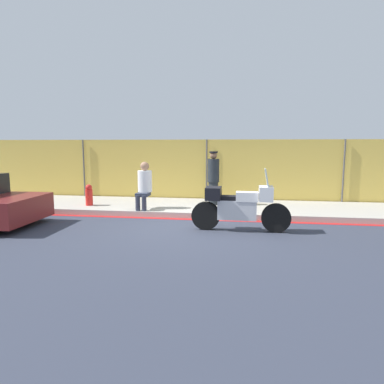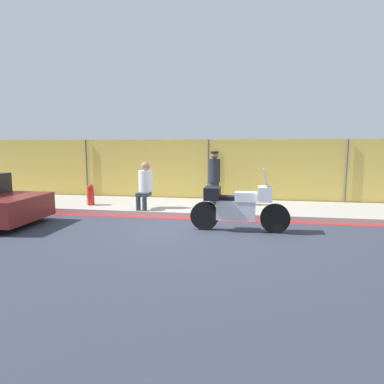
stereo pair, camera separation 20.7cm
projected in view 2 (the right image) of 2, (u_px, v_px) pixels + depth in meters
The scene contains 8 objects.
ground_plane at pixel (191, 227), 8.59m from camera, with size 120.00×120.00×0.00m, color #333847.
sidewalk at pixel (203, 208), 10.79m from camera, with size 33.75×2.62×0.16m.
curb_paint_stripe at pixel (196, 219), 9.44m from camera, with size 33.75×0.18×0.01m.
storefront_fence at pixel (209, 172), 12.02m from camera, with size 32.07×0.17×2.23m.
motorcycle at pixel (238, 206), 8.10m from camera, with size 2.35×0.51×1.51m.
officer_standing at pixel (214, 178), 10.76m from camera, with size 0.37×0.37×1.68m.
person_seated_on_curb at pixel (145, 183), 10.15m from camera, with size 0.42×0.72×1.39m.
fire_hydrant at pixel (91, 195), 10.77m from camera, with size 0.22×0.28×0.66m.
Camera 2 is at (1.44, -8.27, 2.06)m, focal length 32.00 mm.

